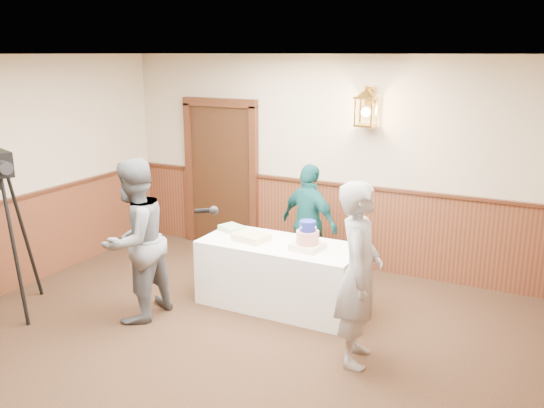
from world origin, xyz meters
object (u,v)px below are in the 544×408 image
Objects in this scene: interviewer at (135,241)px; baker at (359,274)px; tiered_cake at (308,238)px; display_table at (280,274)px; sheet_cake_green at (232,228)px; tv_camera_rig at (5,242)px; sheet_cake_yellow at (251,237)px; assistant_p at (309,223)px.

baker is (2.42, 0.21, -0.02)m from interviewer.
tiered_cake is 0.20× the size of interviewer.
display_table is at bearing 43.92° from baker.
display_table is at bearing -11.83° from sheet_cake_green.
interviewer is 1.47m from tv_camera_rig.
baker is at bearing -33.11° from display_table.
sheet_cake_yellow is 1.29m from interviewer.
tiered_cake is 3.31m from tv_camera_rig.
display_table is at bearing 110.36° from assistant_p.
tiered_cake is at bearing 35.77° from baker.
display_table is 0.61m from tiered_cake.
sheet_cake_green is at bearing 151.34° from sheet_cake_yellow.
interviewer is at bearing 42.10° from tv_camera_rig.
tiered_cake is 1.29× the size of sheet_cake_green.
interviewer is at bearing 81.99° from baker.
interviewer is 1.02× the size of baker.
sheet_cake_yellow is 2.70m from tv_camera_rig.
tv_camera_rig is at bearing 88.02° from baker.
sheet_cake_green is 1.00m from assistant_p.
tv_camera_rig reaches higher than tiered_cake.
baker is 3.86m from tv_camera_rig.
assistant_p is at bearing 44.41° from sheet_cake_green.
sheet_cake_yellow is at bearing 89.69° from assistant_p.
tv_camera_rig reaches higher than sheet_cake_green.
tiered_cake is 0.97m from assistant_p.
baker is (1.52, -0.71, 0.08)m from sheet_cake_yellow.
assistant_p is 3.51m from tv_camera_rig.
tv_camera_rig reaches higher than sheet_cake_yellow.
baker is (1.18, -0.77, 0.49)m from display_table.
interviewer is at bearing 75.70° from assistant_p.
baker reaches higher than display_table.
assistant_p is at bearing 63.20° from tv_camera_rig.
tiered_cake is at bearing 1.09° from sheet_cake_yellow.
sheet_cake_yellow is 0.43m from sheet_cake_green.
interviewer is (-0.90, -0.92, 0.09)m from sheet_cake_yellow.
baker reaches higher than sheet_cake_green.
tv_camera_rig is (-2.60, -2.35, 0.07)m from assistant_p.
tv_camera_rig is (-1.37, -0.53, -0.06)m from interviewer.
tv_camera_rig is at bearing -153.78° from tiered_cake.
baker is 2.01m from assistant_p.
assistant_p is at bearing 23.36° from baker.
tiered_cake is at bearing 121.38° from interviewer.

